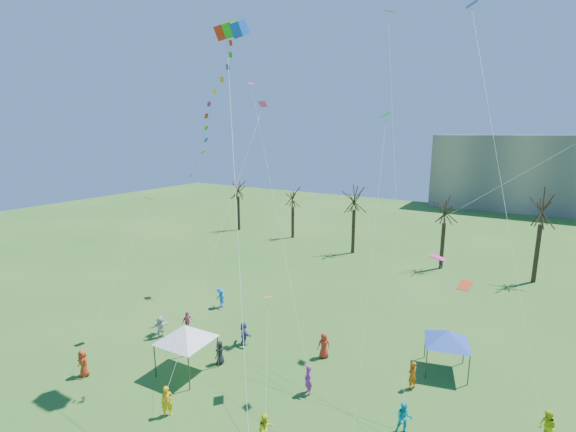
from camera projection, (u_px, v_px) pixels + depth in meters
The scene contains 6 objects.
bare_tree_row at pixel (460, 214), 45.33m from camera, with size 67.39×7.53×9.72m.
big_box_kite at pixel (215, 113), 23.40m from camera, with size 5.24×5.78×22.42m.
canopy_tent_white at pixel (186, 333), 25.75m from camera, with size 4.32×4.32×3.25m.
canopy_tent_blue at pixel (447, 337), 25.95m from camera, with size 3.71×3.71×2.87m.
festival_crowd at pixel (291, 376), 24.36m from camera, with size 27.13×13.34×1.86m.
small_kites_aloft at pixel (343, 152), 25.97m from camera, with size 26.85×16.66×33.89m.
Camera 1 is at (10.37, -12.96, 15.35)m, focal length 25.00 mm.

